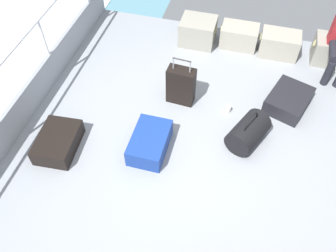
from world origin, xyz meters
The scene contains 13 objects.
ground_plane centered at (0.00, 0.00, -0.03)m, with size 4.40×5.20×0.06m, color gray.
gunwale_port centered at (-2.17, 0.00, 0.23)m, with size 0.06×5.20×0.45m, color gray.
railing_port centered at (-2.17, 0.00, 0.78)m, with size 0.04×4.20×1.02m.
cargo_crate_0 centered at (-0.30, 2.11, 0.21)m, with size 0.59×0.47×0.41m.
cargo_crate_1 centered at (0.36, 2.19, 0.18)m, with size 0.62×0.38×0.35m.
cargo_crate_2 centered at (1.01, 2.14, 0.19)m, with size 0.63×0.39×0.37m.
cargo_crate_3 centered at (1.82, 2.17, 0.20)m, with size 0.64×0.42×0.40m.
suitcase_1 centered at (-0.25, 0.73, 0.28)m, with size 0.39×0.22×0.75m.
suitcase_2 centered at (-0.42, -0.20, 0.13)m, with size 0.43×0.67×0.25m.
suitcase_3 centered at (1.22, 1.01, 0.11)m, with size 0.69×0.78×0.22m.
suitcase_5 centered at (-1.54, -0.48, 0.11)m, with size 0.51×0.68×0.22m.
duffel_bag centered at (0.74, 0.24, 0.18)m, with size 0.55×0.66×0.51m.
paper_cup centered at (0.43, 0.69, 0.05)m, with size 0.08×0.08×0.10m, color white.
Camera 1 is at (0.48, -2.67, 3.65)m, focal length 37.58 mm.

